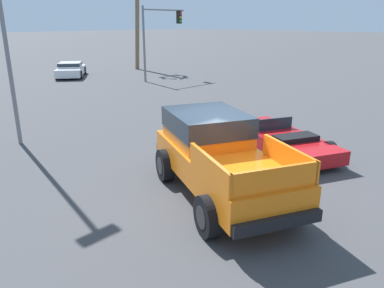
# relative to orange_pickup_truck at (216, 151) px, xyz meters

# --- Properties ---
(ground_plane) EXTENTS (320.00, 320.00, 0.00)m
(ground_plane) POSITION_rel_orange_pickup_truck_xyz_m (0.29, 0.04, -1.10)
(ground_plane) COLOR #424244
(orange_pickup_truck) EXTENTS (3.91, 5.42, 1.96)m
(orange_pickup_truck) POSITION_rel_orange_pickup_truck_xyz_m (0.00, 0.00, 0.00)
(orange_pickup_truck) COLOR orange
(orange_pickup_truck) RESTS_ON ground_plane
(red_convertible_car) EXTENTS (3.49, 4.80, 1.01)m
(red_convertible_car) POSITION_rel_orange_pickup_truck_xyz_m (3.93, 0.46, -0.70)
(red_convertible_car) COLOR #B21419
(red_convertible_car) RESTS_ON ground_plane
(parked_car_white) EXTENTS (4.11, 4.63, 1.14)m
(parked_car_white) POSITION_rel_orange_pickup_truck_xyz_m (8.15, 21.86, -0.52)
(parked_car_white) COLOR white
(parked_car_white) RESTS_ON ground_plane
(traffic_light_crosswalk) EXTENTS (4.03, 0.38, 5.21)m
(traffic_light_crosswalk) POSITION_rel_orange_pickup_truck_xyz_m (12.17, 15.64, 2.57)
(traffic_light_crosswalk) COLOR slate
(traffic_light_crosswalk) RESTS_ON ground_plane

